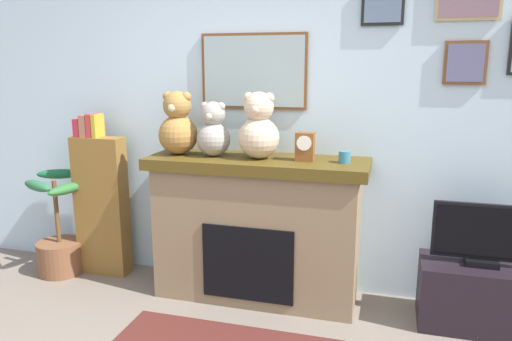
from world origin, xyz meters
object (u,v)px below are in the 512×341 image
object	(u,v)px
fireplace	(258,227)
teddy_bear_cream	(259,129)
tv_stand	(478,296)
television	(484,236)
mantel_clock	(305,147)
candle_jar	(345,157)
teddy_bear_grey	(213,132)
bookshelf	(101,202)
potted_plant	(60,243)
teddy_bear_brown	(178,126)

from	to	relation	value
fireplace	teddy_bear_cream	distance (m)	0.73
fireplace	tv_stand	world-z (taller)	fireplace
television	mantel_clock	bearing A→B (deg)	178.57
candle_jar	teddy_bear_cream	world-z (taller)	teddy_bear_cream
fireplace	teddy_bear_grey	bearing A→B (deg)	-176.79
fireplace	bookshelf	size ratio (longest dim) A/B	1.19
television	teddy_bear_grey	xyz separation A→B (m)	(-1.83, 0.03, 0.59)
television	teddy_bear_grey	distance (m)	1.93
teddy_bear_grey	teddy_bear_cream	bearing A→B (deg)	-0.02
fireplace	mantel_clock	size ratio (longest dim) A/B	8.02
potted_plant	candle_jar	xyz separation A→B (m)	(2.29, 0.04, 0.83)
bookshelf	television	world-z (taller)	bookshelf
television	candle_jar	distance (m)	1.01
potted_plant	television	size ratio (longest dim) A/B	1.34
candle_jar	teddy_bear_brown	xyz separation A→B (m)	(-1.21, -0.00, 0.17)
tv_stand	teddy_bear_grey	size ratio (longest dim) A/B	1.88
candle_jar	teddy_bear_brown	bearing A→B (deg)	-179.97
tv_stand	teddy_bear_cream	world-z (taller)	teddy_bear_cream
potted_plant	teddy_bear_cream	distance (m)	1.97
fireplace	teddy_bear_brown	world-z (taller)	teddy_bear_brown
fireplace	mantel_clock	distance (m)	0.71
television	teddy_bear_grey	world-z (taller)	teddy_bear_grey
tv_stand	candle_jar	size ratio (longest dim) A/B	9.11
teddy_bear_brown	teddy_bear_cream	xyz separation A→B (m)	(0.61, -0.00, 0.00)
teddy_bear_brown	teddy_bear_grey	world-z (taller)	teddy_bear_brown
potted_plant	teddy_bear_cream	world-z (taller)	teddy_bear_cream
fireplace	teddy_bear_cream	xyz separation A→B (m)	(0.01, -0.02, 0.73)
fireplace	television	xyz separation A→B (m)	(1.51, -0.05, 0.10)
bookshelf	mantel_clock	xyz separation A→B (m)	(1.68, -0.07, 0.55)
teddy_bear_cream	teddy_bear_brown	bearing A→B (deg)	180.00
television	teddy_bear_brown	xyz separation A→B (m)	(-2.11, 0.03, 0.63)
fireplace	television	world-z (taller)	fireplace
fireplace	television	distance (m)	1.51
mantel_clock	potted_plant	bearing A→B (deg)	-178.91
bookshelf	fireplace	bearing A→B (deg)	-2.29
mantel_clock	tv_stand	bearing A→B (deg)	-1.36
candle_jar	mantel_clock	size ratio (longest dim) A/B	0.41
fireplace	mantel_clock	world-z (taller)	mantel_clock
potted_plant	fireplace	bearing A→B (deg)	1.95
fireplace	teddy_bear_grey	distance (m)	0.77
bookshelf	teddy_bear_brown	xyz separation A→B (m)	(0.73, -0.07, 0.65)
mantel_clock	fireplace	bearing A→B (deg)	176.81
tv_stand	teddy_bear_grey	world-z (taller)	teddy_bear_grey
television	teddy_bear_brown	size ratio (longest dim) A/B	1.36
bookshelf	television	xyz separation A→B (m)	(2.84, -0.10, 0.03)
tv_stand	mantel_clock	distance (m)	1.49
teddy_bear_brown	candle_jar	bearing A→B (deg)	0.03
fireplace	candle_jar	size ratio (longest dim) A/B	19.39
fireplace	bookshelf	xyz separation A→B (m)	(-1.33, 0.05, 0.07)
fireplace	potted_plant	bearing A→B (deg)	-178.05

